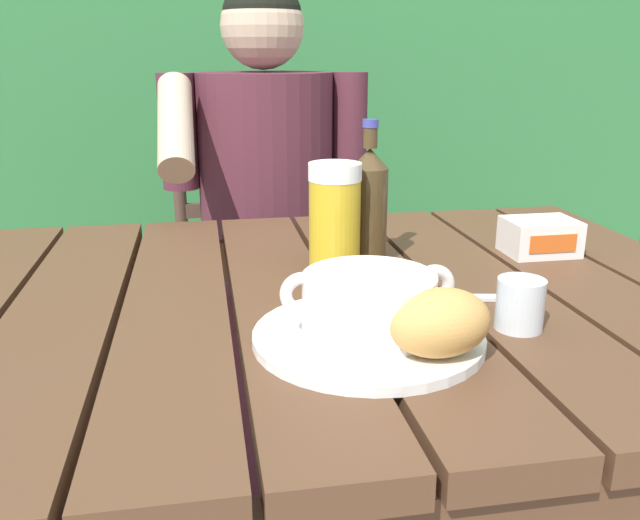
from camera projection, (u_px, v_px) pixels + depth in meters
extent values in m
cube|color=#523521|center=(64.00, 318.00, 0.88)|extent=(0.14, 0.88, 0.04)
cube|color=#523521|center=(176.00, 311.00, 0.90)|extent=(0.14, 0.88, 0.04)
cube|color=#523521|center=(283.00, 304.00, 0.93)|extent=(0.14, 0.88, 0.04)
cube|color=#523521|center=(384.00, 298.00, 0.95)|extent=(0.14, 0.88, 0.04)
cube|color=#523521|center=(479.00, 292.00, 0.98)|extent=(0.14, 0.88, 0.04)
cube|color=#523521|center=(570.00, 286.00, 1.00)|extent=(0.14, 0.88, 0.04)
cube|color=#523521|center=(258.00, 259.00, 1.33)|extent=(1.27, 0.03, 0.08)
cube|color=#523521|center=(530.00, 375.00, 1.52)|extent=(0.06, 0.06, 0.70)
cube|color=#2F7039|center=(226.00, 109.00, 2.49)|extent=(3.19, 0.60, 1.71)
cylinder|color=#4C3823|center=(323.00, 77.00, 2.66)|extent=(0.10, 0.10, 1.93)
cylinder|color=#483429|center=(358.00, 389.00, 1.71)|extent=(0.04, 0.04, 0.45)
cylinder|color=#483429|center=(188.00, 404.00, 1.63)|extent=(0.04, 0.04, 0.45)
cylinder|color=#483429|center=(330.00, 330.00, 2.07)|extent=(0.04, 0.04, 0.45)
cylinder|color=#483429|center=(189.00, 340.00, 2.00)|extent=(0.04, 0.04, 0.45)
cube|color=#483429|center=(265.00, 283.00, 1.78)|extent=(0.47, 0.42, 0.02)
cylinder|color=#483429|center=(330.00, 180.00, 1.93)|extent=(0.04, 0.04, 0.49)
cylinder|color=#483429|center=(179.00, 185.00, 1.86)|extent=(0.04, 0.04, 0.49)
cube|color=#483429|center=(257.00, 208.00, 1.92)|extent=(0.43, 0.02, 0.04)
cube|color=#483429|center=(256.00, 165.00, 1.88)|extent=(0.43, 0.02, 0.04)
cube|color=#483429|center=(255.00, 121.00, 1.84)|extent=(0.43, 0.02, 0.04)
cylinder|color=#50242F|center=(315.00, 416.00, 1.59)|extent=(0.11, 0.11, 0.45)
cylinder|color=#50242F|center=(308.00, 290.00, 1.59)|extent=(0.13, 0.40, 0.13)
cylinder|color=#50242F|center=(244.00, 422.00, 1.56)|extent=(0.11, 0.11, 0.45)
cylinder|color=#50242F|center=(237.00, 294.00, 1.57)|extent=(0.13, 0.40, 0.13)
cylinder|color=#50242F|center=(266.00, 180.00, 1.60)|extent=(0.32, 0.32, 0.50)
sphere|color=tan|center=(262.00, 26.00, 1.49)|extent=(0.19, 0.19, 0.19)
sphere|color=black|center=(262.00, 17.00, 1.49)|extent=(0.18, 0.18, 0.18)
cylinder|color=#50242F|center=(349.00, 129.00, 1.58)|extent=(0.08, 0.08, 0.26)
cylinder|color=#50242F|center=(178.00, 132.00, 1.51)|extent=(0.08, 0.08, 0.26)
cylinder|color=tan|center=(175.00, 126.00, 1.35)|extent=(0.07, 0.25, 0.21)
cylinder|color=white|center=(368.00, 336.00, 0.76)|extent=(0.27, 0.27, 0.01)
cylinder|color=white|center=(369.00, 304.00, 0.75)|extent=(0.15, 0.15, 0.07)
cylinder|color=#B25323|center=(369.00, 291.00, 0.75)|extent=(0.13, 0.13, 0.01)
torus|color=white|center=(302.00, 294.00, 0.73)|extent=(0.05, 0.01, 0.05)
torus|color=white|center=(434.00, 285.00, 0.76)|extent=(0.05, 0.01, 0.05)
ellipsoid|color=tan|center=(440.00, 322.00, 0.70)|extent=(0.13, 0.11, 0.07)
cylinder|color=gold|center=(335.00, 227.00, 0.99)|extent=(0.08, 0.08, 0.14)
cylinder|color=white|center=(335.00, 172.00, 0.96)|extent=(0.08, 0.08, 0.03)
cylinder|color=#43321B|center=(368.00, 217.00, 1.03)|extent=(0.06, 0.06, 0.15)
cone|color=#43321B|center=(370.00, 158.00, 1.00)|extent=(0.06, 0.06, 0.03)
cylinder|color=#43321B|center=(370.00, 138.00, 0.99)|extent=(0.02, 0.02, 0.03)
cylinder|color=#393D8F|center=(371.00, 123.00, 0.99)|extent=(0.02, 0.02, 0.01)
cylinder|color=silver|center=(520.00, 304.00, 0.79)|extent=(0.06, 0.06, 0.06)
cube|color=white|center=(540.00, 237.00, 1.09)|extent=(0.11, 0.09, 0.06)
cube|color=#D85A1E|center=(553.00, 244.00, 1.05)|extent=(0.08, 0.00, 0.03)
cube|color=silver|center=(482.00, 298.00, 0.89)|extent=(0.12, 0.04, 0.00)
cube|color=black|center=(435.00, 296.00, 0.89)|extent=(0.07, 0.03, 0.01)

